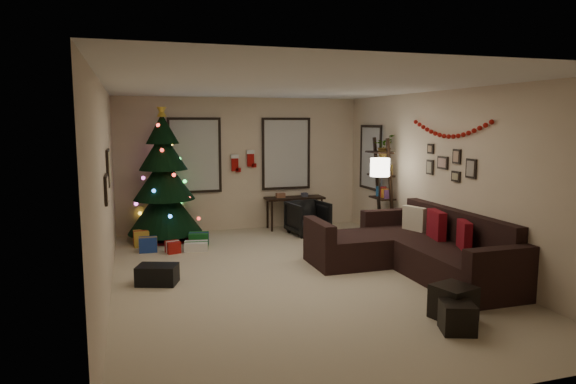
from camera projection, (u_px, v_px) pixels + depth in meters
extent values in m
plane|color=#C5B395|center=(294.00, 277.00, 7.37)|extent=(7.00, 7.00, 0.00)
plane|color=white|center=(294.00, 86.00, 7.00)|extent=(7.00, 7.00, 0.00)
plane|color=beige|center=(241.00, 164.00, 10.50)|extent=(5.00, 0.00, 5.00)
plane|color=beige|center=(436.00, 237.00, 3.88)|extent=(5.00, 0.00, 5.00)
plane|color=beige|center=(106.00, 191.00, 6.45)|extent=(0.00, 7.00, 7.00)
plane|color=beige|center=(447.00, 178.00, 7.92)|extent=(0.00, 7.00, 7.00)
cube|color=#728CB2|center=(195.00, 155.00, 10.16)|extent=(0.94, 0.02, 1.35)
cube|color=beige|center=(195.00, 155.00, 10.16)|extent=(0.94, 0.03, 1.35)
cube|color=#728CB2|center=(286.00, 154.00, 10.72)|extent=(0.94, 0.02, 1.35)
cube|color=beige|center=(286.00, 154.00, 10.72)|extent=(0.94, 0.03, 1.35)
cube|color=#728CB2|center=(371.00, 157.00, 10.31)|extent=(0.05, 0.27, 1.17)
cube|color=beige|center=(371.00, 157.00, 10.31)|extent=(0.05, 0.45, 1.17)
cylinder|color=black|center=(166.00, 231.00, 9.73)|extent=(0.10, 0.10, 0.31)
cone|color=black|center=(165.00, 207.00, 9.67)|extent=(1.39, 1.39, 0.97)
cone|color=black|center=(164.00, 178.00, 9.59)|extent=(1.14, 1.14, 0.82)
cone|color=black|center=(163.00, 151.00, 9.52)|extent=(0.90, 0.90, 0.71)
cone|color=black|center=(162.00, 129.00, 9.46)|extent=(0.61, 0.61, 0.56)
cylinder|color=maroon|center=(166.00, 238.00, 9.75)|extent=(1.12, 1.12, 0.04)
cube|color=silver|center=(196.00, 246.00, 8.87)|extent=(0.40, 0.30, 0.15)
cube|color=gold|center=(141.00, 238.00, 9.16)|extent=(0.26, 0.26, 0.28)
cube|color=#14591E|center=(199.00, 239.00, 9.27)|extent=(0.35, 0.28, 0.22)
cube|color=maroon|center=(173.00, 247.00, 8.70)|extent=(0.22, 0.22, 0.20)
cube|color=navy|center=(148.00, 245.00, 8.76)|extent=(0.30, 0.22, 0.25)
cube|color=black|center=(434.00, 258.00, 7.52)|extent=(0.98, 2.60, 0.46)
cube|color=black|center=(458.00, 226.00, 7.57)|extent=(0.20, 2.60, 0.46)
cube|color=black|center=(500.00, 277.00, 6.18)|extent=(0.98, 0.20, 0.72)
cube|color=black|center=(388.00, 230.00, 8.83)|extent=(0.98, 0.20, 0.72)
cube|color=black|center=(352.00, 250.00, 8.01)|extent=(0.92, 0.98, 0.46)
cube|color=black|center=(319.00, 244.00, 7.83)|extent=(0.18, 0.98, 0.72)
cube|color=maroon|center=(464.00, 236.00, 7.11)|extent=(0.26, 0.43, 0.42)
cube|color=maroon|center=(436.00, 226.00, 7.75)|extent=(0.23, 0.50, 0.49)
cube|color=beige|center=(415.00, 220.00, 8.33)|extent=(0.25, 0.44, 0.43)
cube|color=black|center=(453.00, 302.00, 5.77)|extent=(0.50, 0.50, 0.39)
cube|color=black|center=(457.00, 318.00, 5.41)|extent=(0.43, 0.43, 0.32)
cube|color=black|center=(295.00, 198.00, 10.64)|extent=(1.22, 0.44, 0.04)
cylinder|color=black|center=(272.00, 217.00, 10.36)|extent=(0.04, 0.04, 0.61)
cylinder|color=black|center=(268.00, 214.00, 10.69)|extent=(0.04, 0.04, 0.61)
cylinder|color=black|center=(322.00, 214.00, 10.68)|extent=(0.04, 0.04, 0.61)
cylinder|color=black|center=(316.00, 211.00, 11.01)|extent=(0.04, 0.04, 0.61)
imported|color=black|center=(308.00, 218.00, 10.09)|extent=(0.74, 0.71, 0.67)
cube|color=black|center=(391.00, 191.00, 9.28)|extent=(0.05, 0.05, 1.93)
cube|color=black|center=(378.00, 188.00, 9.77)|extent=(0.05, 0.05, 1.93)
cube|color=black|center=(382.00, 220.00, 9.60)|extent=(0.30, 0.54, 0.03)
cube|color=black|center=(382.00, 198.00, 9.54)|extent=(0.30, 0.54, 0.03)
cube|color=black|center=(383.00, 175.00, 9.48)|extent=(0.30, 0.54, 0.03)
cube|color=black|center=(384.00, 152.00, 9.42)|extent=(0.30, 0.54, 0.03)
imported|color=#4C4C4C|center=(384.00, 143.00, 9.40)|extent=(0.64, 0.63, 0.54)
cylinder|color=black|center=(378.00, 247.00, 9.05)|extent=(0.28, 0.28, 0.03)
cylinder|color=black|center=(379.00, 209.00, 8.96)|extent=(0.03, 0.03, 1.33)
cylinder|color=white|center=(380.00, 167.00, 8.86)|extent=(0.34, 0.34, 0.32)
cube|color=black|center=(108.00, 167.00, 7.06)|extent=(0.04, 0.60, 0.50)
cube|color=tan|center=(108.00, 167.00, 7.06)|extent=(0.01, 0.54, 0.45)
cube|color=black|center=(106.00, 189.00, 6.18)|extent=(0.04, 0.45, 0.35)
cube|color=beige|center=(106.00, 189.00, 6.18)|extent=(0.01, 0.41, 0.31)
cube|color=black|center=(471.00, 169.00, 7.32)|extent=(0.03, 0.22, 0.28)
cube|color=black|center=(457.00, 157.00, 7.63)|extent=(0.03, 0.18, 0.22)
cube|color=black|center=(456.00, 176.00, 7.67)|extent=(0.03, 0.20, 0.16)
cube|color=black|center=(443.00, 163.00, 7.98)|extent=(0.03, 0.26, 0.20)
cube|color=black|center=(430.00, 167.00, 8.33)|extent=(0.03, 0.18, 0.24)
cube|color=black|center=(431.00, 149.00, 8.28)|extent=(0.03, 0.16, 0.16)
cube|color=#990F0C|center=(235.00, 164.00, 10.39)|extent=(0.14, 0.04, 0.30)
cube|color=white|center=(235.00, 156.00, 10.37)|extent=(0.16, 0.05, 0.08)
cube|color=#990F0C|center=(238.00, 170.00, 10.43)|extent=(0.10, 0.04, 0.08)
cube|color=#990F0C|center=(251.00, 159.00, 10.48)|extent=(0.14, 0.04, 0.30)
cube|color=white|center=(250.00, 152.00, 10.46)|extent=(0.16, 0.05, 0.08)
cube|color=#990F0C|center=(254.00, 165.00, 10.52)|extent=(0.10, 0.04, 0.08)
cube|color=black|center=(157.00, 275.00, 7.02)|extent=(0.62, 0.51, 0.27)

